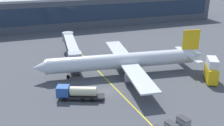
% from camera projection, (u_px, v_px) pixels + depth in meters
% --- Properties ---
extents(ground_plane, '(700.00, 700.00, 0.00)m').
position_uv_depth(ground_plane, '(107.00, 91.00, 64.87)').
color(ground_plane, '#47494F').
extents(apron_lead_in_line, '(6.85, 79.76, 0.01)m').
position_uv_depth(apron_lead_in_line, '(114.00, 87.00, 67.35)').
color(apron_lead_in_line, yellow).
rests_on(apron_lead_in_line, ground_plane).
extents(terminal_building, '(193.67, 16.50, 14.14)m').
position_uv_depth(terminal_building, '(23.00, 14.00, 119.96)').
color(terminal_building, '#424751').
rests_on(terminal_building, ground_plane).
extents(main_airliner, '(49.08, 39.26, 11.70)m').
position_uv_depth(main_airliner, '(123.00, 61.00, 73.48)').
color(main_airliner, silver).
rests_on(main_airliner, ground_plane).
extents(jet_bridge, '(5.72, 25.41, 6.66)m').
position_uv_depth(jet_bridge, '(71.00, 46.00, 82.86)').
color(jet_bridge, '#B2B7BC').
rests_on(jet_bridge, ground_plane).
extents(fuel_tanker, '(10.98, 6.21, 3.25)m').
position_uv_depth(fuel_tanker, '(77.00, 92.00, 60.63)').
color(fuel_tanker, '#232326').
rests_on(fuel_tanker, ground_plane).
extents(catering_lift, '(5.42, 7.17, 6.30)m').
position_uv_depth(catering_lift, '(211.00, 70.00, 69.31)').
color(catering_lift, yellow).
rests_on(catering_lift, ground_plane).
extents(baggage_cart_3, '(2.17, 2.95, 1.48)m').
position_uv_depth(baggage_cart_3, '(172.00, 126.00, 49.93)').
color(baggage_cart_3, gray).
rests_on(baggage_cart_3, ground_plane).
extents(baggage_cart_4, '(2.17, 2.95, 1.48)m').
position_uv_depth(baggage_cart_4, '(183.00, 121.00, 51.56)').
color(baggage_cart_4, gray).
rests_on(baggage_cart_4, ground_plane).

